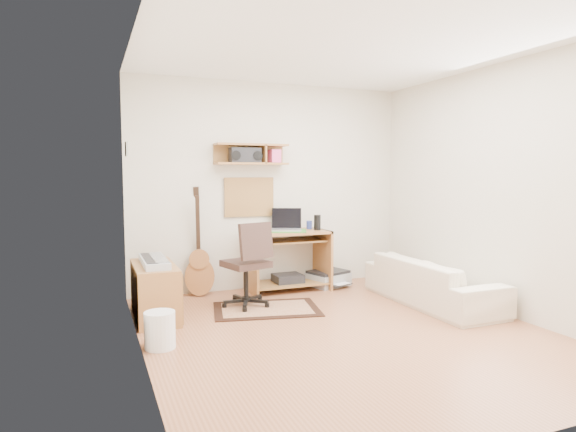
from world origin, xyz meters
name	(u,v)px	position (x,y,z in m)	size (l,w,h in m)	color
floor	(345,332)	(0.00, 0.00, -0.01)	(3.60, 4.00, 0.01)	#A56845
ceiling	(348,44)	(0.00, 0.00, 2.60)	(3.60, 4.00, 0.01)	white
back_wall	(271,186)	(0.00, 2.00, 1.30)	(3.60, 0.01, 2.60)	beige
left_wall	(140,195)	(-1.80, 0.00, 1.30)	(0.01, 4.00, 2.60)	beige
right_wall	(499,189)	(1.80, 0.00, 1.30)	(0.01, 4.00, 2.60)	beige
wall_shelf	(251,154)	(-0.30, 1.88, 1.70)	(0.90, 0.25, 0.26)	#A56D3A
cork_board	(249,197)	(-0.30, 1.98, 1.17)	(0.64, 0.03, 0.49)	tan
wall_photo	(126,149)	(-1.79, 1.50, 1.72)	(0.02, 0.20, 0.15)	#4C8CBF
desk	(288,261)	(0.12, 1.73, 0.38)	(1.00, 0.55, 0.75)	#A56D3A
laptop	(286,220)	(0.09, 1.71, 0.89)	(0.37, 0.37, 0.28)	silver
speaker	(317,222)	(0.50, 1.68, 0.85)	(0.09, 0.09, 0.19)	black
desk_lamp	(296,219)	(0.30, 1.87, 0.88)	(0.09, 0.09, 0.26)	black
pencil_cup	(309,225)	(0.46, 1.83, 0.80)	(0.07, 0.07, 0.11)	#34459E
boombox	(245,156)	(-0.39, 1.87, 1.68)	(0.37, 0.17, 0.19)	black
rug	(267,309)	(-0.43, 0.98, 0.01)	(1.12, 0.75, 0.01)	tan
task_chair	(246,264)	(-0.60, 1.18, 0.48)	(0.49, 0.49, 0.96)	#31221D
cabinet	(155,291)	(-1.58, 1.12, 0.28)	(0.40, 0.90, 0.55)	#A56D3A
music_keyboard	(154,261)	(-1.58, 1.12, 0.58)	(0.23, 0.75, 0.07)	#B2B5BA
guitar	(199,241)	(-0.97, 1.86, 0.66)	(0.35, 0.22, 1.32)	#A26131
waste_basket	(160,330)	(-1.65, 0.22, 0.16)	(0.26, 0.26, 0.31)	white
printer	(328,279)	(0.70, 1.76, 0.09)	(0.50, 0.39, 0.19)	#A5A8AA
sofa	(432,274)	(1.38, 0.51, 0.34)	(1.75, 0.51, 0.68)	beige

